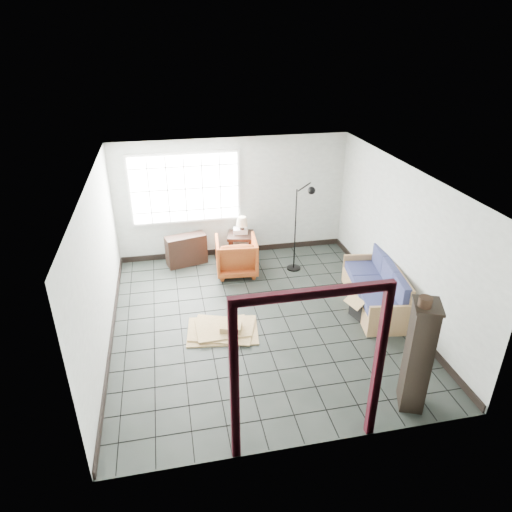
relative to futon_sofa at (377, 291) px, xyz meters
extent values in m
plane|color=black|center=(-2.21, -0.03, -0.31)|extent=(5.50, 5.50, 0.00)
cube|color=#A1A6A0|center=(-2.21, 2.72, 0.99)|extent=(5.00, 0.02, 2.60)
cube|color=#A1A6A0|center=(-2.21, -2.78, 0.99)|extent=(5.00, 0.02, 2.60)
cube|color=#A1A6A0|center=(-4.71, -0.03, 0.99)|extent=(0.02, 5.50, 2.60)
cube|color=#A1A6A0|center=(0.29, -0.03, 0.99)|extent=(0.02, 5.50, 2.60)
cube|color=white|center=(-2.21, -0.03, 2.29)|extent=(5.00, 5.50, 0.02)
cube|color=black|center=(-2.21, 2.70, -0.25)|extent=(4.95, 0.03, 0.12)
cube|color=black|center=(-4.69, -0.03, -0.25)|extent=(0.03, 5.45, 0.12)
cube|color=black|center=(0.27, -0.03, -0.25)|extent=(0.03, 5.45, 0.12)
cube|color=silver|center=(-3.21, 2.68, 1.29)|extent=(2.32, 0.06, 1.52)
cube|color=white|center=(-3.21, 2.64, 1.29)|extent=(2.20, 0.02, 1.40)
cube|color=#370C15|center=(-3.06, -2.73, 0.74)|extent=(0.10, 0.08, 2.10)
cube|color=#370C15|center=(-1.36, -2.73, 0.74)|extent=(0.10, 0.08, 2.10)
cube|color=#370C15|center=(-2.21, -2.73, 1.84)|extent=(1.80, 0.08, 0.10)
cube|color=#A07448|center=(-0.06, 0.01, -0.14)|extent=(1.00, 1.90, 0.33)
cube|color=#A07448|center=(-0.20, -0.91, -0.02)|extent=(0.73, 0.17, 0.58)
cube|color=#A07448|center=(0.08, 0.93, -0.02)|extent=(0.73, 0.17, 0.58)
cube|color=#A07448|center=(0.26, -0.04, 0.19)|extent=(0.35, 1.80, 0.63)
cube|color=#1C2546|center=(-0.17, -0.58, 0.09)|extent=(0.73, 0.67, 0.15)
cube|color=#1C2546|center=(0.09, -0.62, 0.31)|extent=(0.21, 0.59, 0.47)
cube|color=#1C2546|center=(-0.08, 0.01, 0.09)|extent=(0.73, 0.67, 0.15)
cube|color=#1C2546|center=(0.18, -0.03, 0.31)|extent=(0.21, 0.59, 0.47)
cube|color=#1C2546|center=(0.01, 0.60, 0.09)|extent=(0.73, 0.67, 0.15)
cube|color=#1C2546|center=(0.27, 0.56, 0.31)|extent=(0.21, 0.59, 0.47)
imported|color=maroon|center=(-2.30, 1.77, 0.12)|extent=(0.89, 0.84, 0.85)
cube|color=black|center=(-2.11, 2.37, 0.25)|extent=(0.65, 0.65, 0.06)
cube|color=black|center=(-2.37, 2.21, -0.04)|extent=(0.07, 0.07, 0.54)
cube|color=black|center=(-1.95, 2.11, -0.04)|extent=(0.07, 0.07, 0.54)
cube|color=black|center=(-2.26, 2.63, -0.04)|extent=(0.07, 0.07, 0.54)
cube|color=black|center=(-1.85, 2.53, -0.04)|extent=(0.07, 0.07, 0.54)
cylinder|color=black|center=(-2.07, 2.38, 0.35)|extent=(0.11, 0.11, 0.14)
cylinder|color=black|center=(-2.07, 2.38, 0.47)|extent=(0.03, 0.03, 0.10)
cone|color=beige|center=(-2.07, 2.38, 0.58)|extent=(0.28, 0.28, 0.20)
cube|color=silver|center=(-2.10, 2.44, 0.34)|extent=(0.32, 0.26, 0.11)
cylinder|color=black|center=(-2.25, 2.46, 0.34)|extent=(0.03, 0.07, 0.06)
cylinder|color=black|center=(-1.09, 1.68, -0.29)|extent=(0.36, 0.36, 0.03)
cylinder|color=black|center=(-1.09, 1.68, 0.58)|extent=(0.03, 0.03, 1.74)
cylinder|color=black|center=(-0.95, 1.66, 1.50)|extent=(0.29, 0.10, 0.16)
sphere|color=black|center=(-0.80, 1.64, 1.42)|extent=(0.19, 0.19, 0.16)
cube|color=black|center=(-3.29, 2.37, 0.02)|extent=(0.90, 0.53, 0.66)
cube|color=black|center=(-3.29, 2.37, 0.03)|extent=(0.83, 0.47, 0.03)
cube|color=black|center=(-0.61, -2.38, 0.48)|extent=(0.42, 0.47, 1.57)
cube|color=black|center=(-0.61, -2.38, 1.26)|extent=(0.47, 0.53, 0.04)
cylinder|color=black|center=(-0.68, -2.41, 1.35)|extent=(0.19, 0.19, 0.12)
cube|color=olive|center=(-0.31, -0.28, -0.30)|extent=(0.55, 0.49, 0.02)
cube|color=black|center=(-0.54, -0.34, -0.15)|extent=(0.12, 0.37, 0.32)
cube|color=olive|center=(-0.09, -0.21, -0.15)|extent=(0.12, 0.37, 0.32)
cube|color=olive|center=(-0.26, -0.46, -0.15)|extent=(0.46, 0.15, 0.32)
cube|color=olive|center=(-0.36, -0.10, -0.15)|extent=(0.46, 0.15, 0.32)
cube|color=olive|center=(-0.60, -0.36, 0.07)|extent=(0.27, 0.41, 0.13)
cube|color=olive|center=(-0.02, -0.20, 0.07)|extent=(0.27, 0.41, 0.13)
cube|color=olive|center=(-2.88, -0.24, -0.30)|extent=(1.27, 0.98, 0.02)
cube|color=olive|center=(-2.88, -0.24, -0.27)|extent=(1.21, 1.05, 0.02)
cube|color=olive|center=(-2.88, -0.24, -0.25)|extent=(0.89, 0.65, 0.02)
cube|color=olive|center=(-2.74, -0.32, -0.19)|extent=(0.41, 0.36, 0.10)
camera|label=1|loc=(-3.60, -6.53, 4.28)|focal=32.00mm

